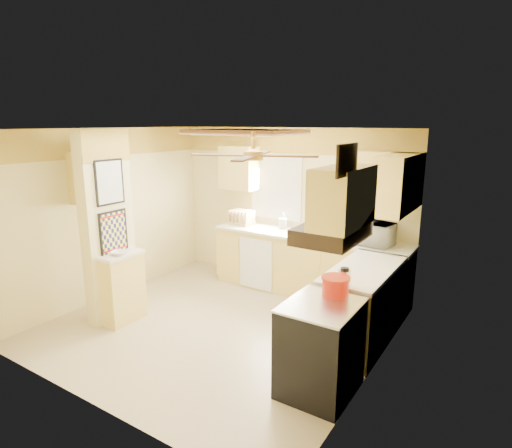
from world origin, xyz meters
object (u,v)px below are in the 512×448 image
Objects in this scene: stove at (320,348)px; bowl at (119,253)px; microwave at (372,233)px; kettle at (344,278)px; dutch_oven at (335,286)px.

bowl is (-2.77, -0.05, 0.50)m from stove.
stove is at bearing 104.14° from microwave.
kettle is (2.80, 0.52, 0.07)m from bowl.
microwave is (-0.22, 2.15, 0.64)m from stove.
microwave reaches higher than stove.
stove is 0.74m from kettle.
stove is 0.61m from dutch_oven.
dutch_oven is (0.02, 0.27, 0.55)m from stove.
kettle is (0.03, 0.47, 0.57)m from stove.
bowl is 2.85m from kettle.
microwave is 3.36m from bowl.
stove is 2.81m from bowl.
kettle is (0.26, -1.67, -0.06)m from microwave.
bowl reaches higher than stove.
dutch_oven is at bearing 105.60° from microwave.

